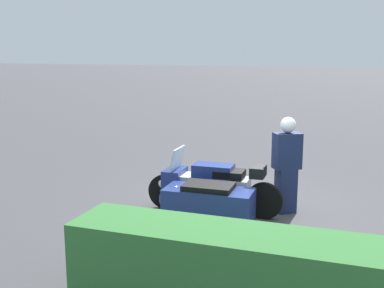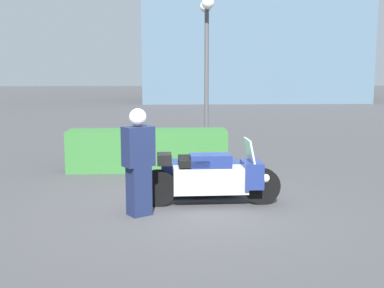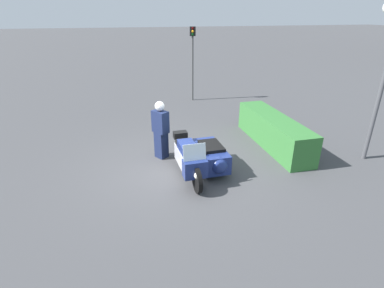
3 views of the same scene
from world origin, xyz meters
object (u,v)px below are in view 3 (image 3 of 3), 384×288
object	(u,v)px
officer_rider	(161,129)
hedge_bush_curbside	(273,131)
police_motorcycle	(202,157)
traffic_light_far	(193,53)

from	to	relation	value
officer_rider	hedge_bush_curbside	distance (m)	3.66
police_motorcycle	officer_rider	distance (m)	1.57
traffic_light_far	police_motorcycle	bearing A→B (deg)	-2.43
officer_rider	traffic_light_far	size ratio (longest dim) A/B	0.51
police_motorcycle	hedge_bush_curbside	bearing A→B (deg)	112.51
police_motorcycle	traffic_light_far	bearing A→B (deg)	166.29
officer_rider	traffic_light_far	bearing A→B (deg)	-145.72
hedge_bush_curbside	traffic_light_far	distance (m)	6.22
police_motorcycle	traffic_light_far	world-z (taller)	traffic_light_far
police_motorcycle	hedge_bush_curbside	world-z (taller)	police_motorcycle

